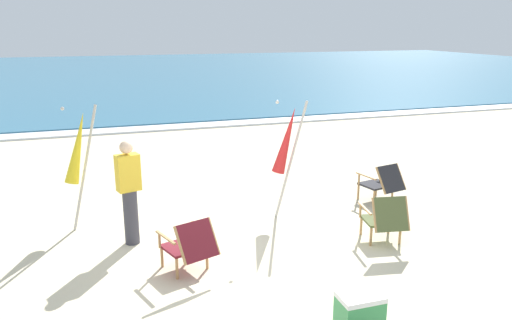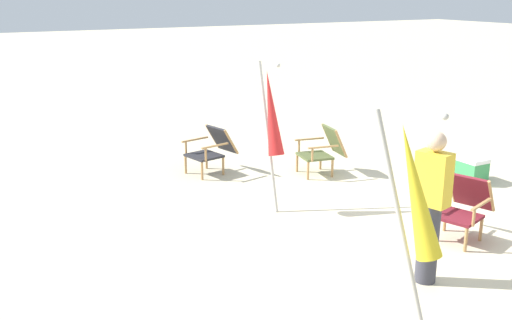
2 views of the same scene
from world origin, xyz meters
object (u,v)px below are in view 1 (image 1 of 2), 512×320
object	(u,v)px
beach_chair_far_center	(385,218)
beach_chair_front_left	(383,182)
person_near_chairs	(129,192)
umbrella_furled_yellow	(78,149)
cooler_box	(360,310)
umbrella_furled_red	(287,141)
beach_chair_mid_center	(190,244)

from	to	relation	value
beach_chair_far_center	beach_chair_front_left	world-z (taller)	beach_chair_far_center
person_near_chairs	beach_chair_front_left	bearing A→B (deg)	4.62
beach_chair_front_left	person_near_chairs	world-z (taller)	person_near_chairs
umbrella_furled_yellow	cooler_box	bearing A→B (deg)	-53.49
beach_chair_front_left	umbrella_furled_yellow	xyz separation A→B (m)	(-5.35, 0.53, 0.92)
beach_chair_front_left	umbrella_furled_red	size ratio (longest dim) A/B	0.43
umbrella_furled_red	person_near_chairs	distance (m)	2.76
beach_chair_front_left	person_near_chairs	xyz separation A→B (m)	(-4.64, -0.37, 0.42)
beach_chair_front_left	umbrella_furled_yellow	size ratio (longest dim) A/B	0.43
beach_chair_front_left	cooler_box	xyz separation A→B (m)	(-2.41, -3.43, -0.22)
umbrella_furled_red	beach_chair_mid_center	bearing A→B (deg)	-141.71
beach_chair_far_center	umbrella_furled_red	size ratio (longest dim) A/B	0.39
person_near_chairs	umbrella_furled_yellow	bearing A→B (deg)	127.80
beach_chair_mid_center	person_near_chairs	size ratio (longest dim) A/B	0.56
umbrella_furled_yellow	umbrella_furled_red	bearing A→B (deg)	-9.22
umbrella_furled_yellow	beach_chair_front_left	bearing A→B (deg)	-5.69
cooler_box	umbrella_furled_yellow	bearing A→B (deg)	126.51
person_near_chairs	cooler_box	size ratio (longest dim) A/B	3.33
umbrella_furled_yellow	cooler_box	size ratio (longest dim) A/B	4.20
beach_chair_mid_center	umbrella_furled_red	world-z (taller)	umbrella_furled_red
beach_chair_mid_center	cooler_box	world-z (taller)	beach_chair_mid_center
umbrella_furled_yellow	beach_chair_mid_center	bearing A→B (deg)	-57.12
beach_chair_front_left	umbrella_furled_red	xyz separation A→B (m)	(-1.96, -0.02, 0.93)
beach_chair_mid_center	beach_chair_far_center	size ratio (longest dim) A/B	1.13
beach_chair_mid_center	umbrella_furled_red	size ratio (longest dim) A/B	0.44
umbrella_furled_red	beach_chair_far_center	bearing A→B (deg)	-57.46
beach_chair_mid_center	cooler_box	distance (m)	2.41
beach_chair_mid_center	umbrella_furled_yellow	xyz separation A→B (m)	(-1.38, 2.14, 0.92)
beach_chair_mid_center	beach_chair_far_center	world-z (taller)	beach_chair_far_center
cooler_box	beach_chair_front_left	bearing A→B (deg)	54.93
beach_chair_mid_center	person_near_chairs	world-z (taller)	person_near_chairs
beach_chair_far_center	umbrella_furled_yellow	world-z (taller)	umbrella_furled_yellow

